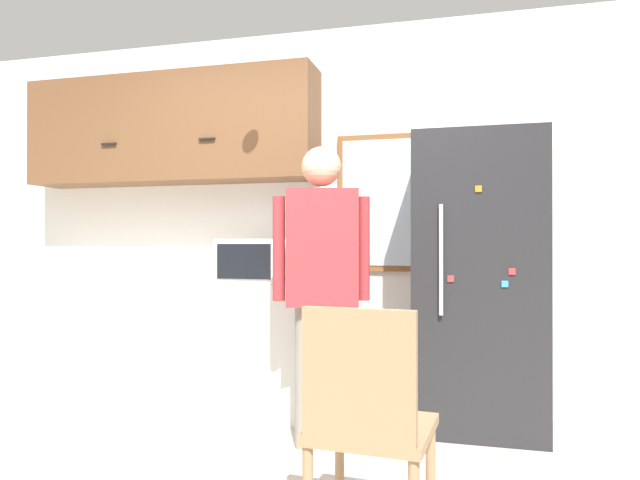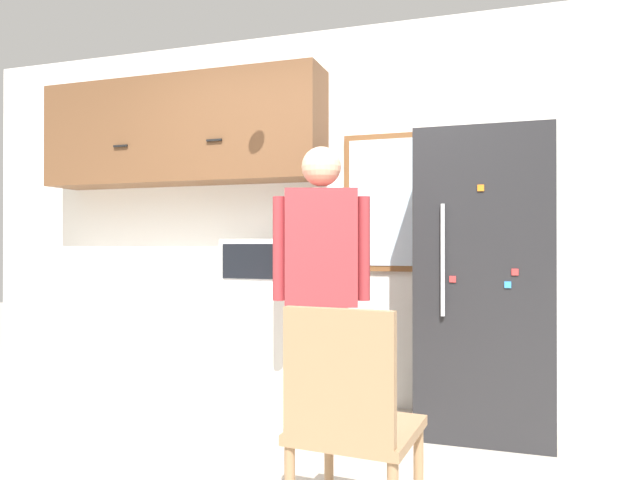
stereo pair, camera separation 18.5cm
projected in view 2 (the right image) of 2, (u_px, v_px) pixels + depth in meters
back_wall at (325, 216)px, 4.17m from camera, size 6.00×0.06×2.70m
counter at (171, 339)px, 4.18m from camera, size 2.24×0.61×0.89m
upper_cabinets at (180, 132)px, 4.30m from camera, size 2.24×0.38×0.79m
microwave at (267, 261)px, 3.87m from camera, size 0.53×0.39×0.29m
person at (321, 264)px, 3.22m from camera, size 0.53×0.33×1.70m
refrigerator at (484, 282)px, 3.48m from camera, size 0.78×0.66×1.82m
chair at (350, 417)px, 2.10m from camera, size 0.48×0.48×0.92m
window at (386, 203)px, 3.98m from camera, size 0.59×0.05×0.96m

